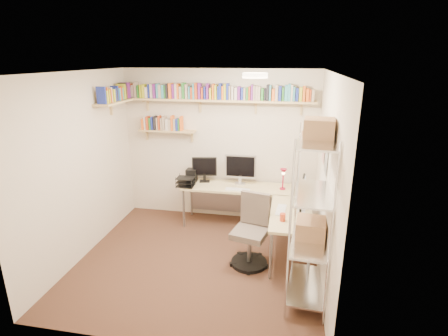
{
  "coord_description": "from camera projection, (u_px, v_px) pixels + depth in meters",
  "views": [
    {
      "loc": [
        1.11,
        -4.04,
        2.67
      ],
      "look_at": [
        0.26,
        0.55,
        1.18
      ],
      "focal_mm": 28.0,
      "sensor_mm": 36.0,
      "label": 1
    }
  ],
  "objects": [
    {
      "name": "wire_rack",
      "position": [
        313.0,
        200.0,
        3.77
      ],
      "size": [
        0.49,
        0.88,
        2.07
      ],
      "rotation": [
        0.0,
        0.0,
        -0.09
      ],
      "color": "silver",
      "rests_on": "ground"
    },
    {
      "name": "office_chair",
      "position": [
        251.0,
        235.0,
        4.64
      ],
      "size": [
        0.52,
        0.53,
        0.97
      ],
      "rotation": [
        0.0,
        0.0,
        -0.23
      ],
      "color": "black",
      "rests_on": "ground"
    },
    {
      "name": "room_shell",
      "position": [
        195.0,
        152.0,
        4.32
      ],
      "size": [
        3.24,
        3.04,
        2.52
      ],
      "color": "beige",
      "rests_on": "ground"
    },
    {
      "name": "wall_shelves",
      "position": [
        190.0,
        100.0,
        5.46
      ],
      "size": [
        3.12,
        1.09,
        0.8
      ],
      "color": "#D6BD78",
      "rests_on": "ground"
    },
    {
      "name": "ground",
      "position": [
        198.0,
        261.0,
        4.79
      ],
      "size": [
        3.2,
        3.2,
        0.0
      ],
      "primitive_type": "plane",
      "color": "#3F251B",
      "rests_on": "ground"
    },
    {
      "name": "corner_desk",
      "position": [
        242.0,
        192.0,
        5.4
      ],
      "size": [
        2.09,
        1.73,
        1.18
      ],
      "color": "beige",
      "rests_on": "ground"
    }
  ]
}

